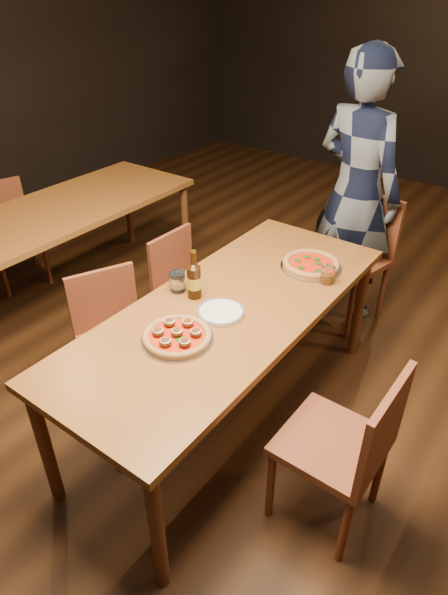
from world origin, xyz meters
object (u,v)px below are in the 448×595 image
Objects in this scene: table_main at (230,317)px; diner at (356,192)px; beer_bottle at (194,281)px; water_glass at (178,281)px; plate_stack at (221,312)px; pizza_meatball at (177,336)px; pizza_margherita at (311,264)px; table_left at (62,216)px; chair_main_nw at (117,343)px; chair_main_sw at (193,293)px; amber_glass at (328,275)px; chair_end at (349,260)px; chair_nbr_left at (12,235)px; chair_main_e at (332,442)px.

table_main is 1.43m from diner.
beer_bottle is 2.43× the size of water_glass.
plate_stack is 0.22m from beer_bottle.
pizza_meatball reaches higher than pizza_margherita.
plate_stack is at bearing -8.27° from water_glass.
plate_stack is (1.71, -0.39, 0.08)m from table_left.
table_main is 0.38m from pizza_meatball.
chair_main_sw is at bearing 24.73° from chair_main_nw.
amber_glass is (0.86, 0.76, 0.38)m from chair_main_nw.
diner reaches higher than chair_end.
diner is at bearing 32.75° from table_left.
table_main is at bearing 13.11° from beer_bottle.
plate_stack is (2.25, -0.28, 0.34)m from chair_nbr_left.
chair_nbr_left is (-2.33, -1.11, -0.05)m from chair_end.
chair_main_nw is 0.45× the size of diner.
chair_end is at bearing 85.68° from table_main.
pizza_meatball is at bearing -87.66° from chair_nbr_left.
pizza_margherita is 1.33× the size of beer_bottle.
chair_main_e is (2.41, -0.53, -0.23)m from table_left.
plate_stack is 0.64m from amber_glass.
chair_main_nw reaches higher than table_left.
table_left is 1.16m from chair_main_sw.
table_main is 1.00× the size of table_left.
chair_nbr_left is at bearing -167.56° from table_left.
water_glass is at bearing -99.73° from chair_main_e.
beer_bottle is at bearing -79.93° from chair_nbr_left.
table_main is 2.22× the size of chair_main_e.
pizza_margherita is 0.19× the size of diner.
beer_bottle is at bearing 97.67° from diner.
chair_end reaches higher than water_glass.
chair_end is 2.85× the size of pizza_meatball.
chair_nbr_left reaches higher than table_main.
chair_main_sw is at bearing 131.52° from beer_bottle.
chair_main_e is at bearing 128.72° from diner.
chair_main_e is 1.84m from diner.
diner is at bearing 5.18° from chair_main_nw.
chair_main_e is 1.04m from pizza_margherita.
pizza_margherita reaches higher than table_main.
chair_main_sw is at bearing 122.09° from water_glass.
chair_end reaches higher than amber_glass.
amber_glass is at bearing 64.38° from plate_stack.
chair_nbr_left reaches higher than chair_main_nw.
pizza_meatball is 3.14× the size of water_glass.
plate_stack is at bearing -115.62° from amber_glass.
chair_main_sw is at bearing 4.52° from table_left.
chair_main_e is at bearing 10.48° from pizza_meatball.
pizza_meatball is at bearing -100.21° from pizza_margherita.
diner is at bearing 88.97° from table_main.
chair_main_nw is at bearing -163.00° from plate_stack.
chair_nbr_left is 2.44m from pizza_margherita.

